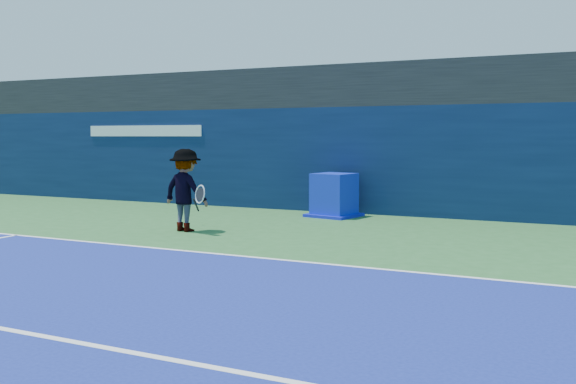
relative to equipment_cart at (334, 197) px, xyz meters
name	(u,v)px	position (x,y,z in m)	size (l,w,h in m)	color
ground	(96,288)	(-0.05, -9.17, -0.54)	(80.00, 80.00, 0.00)	#2B612E
baseline	(209,253)	(-0.05, -6.17, -0.53)	(24.00, 0.10, 0.01)	white
stadium_band	(362,89)	(-0.05, 2.33, 3.06)	(36.00, 3.00, 1.20)	black
back_wall_assembly	(350,160)	(-0.05, 1.33, 0.97)	(36.00, 1.03, 3.00)	#0A1A3C
equipment_cart	(334,197)	(0.00, 0.00, 0.00)	(1.44, 1.44, 1.17)	#0C20B5
tennis_player	(186,190)	(-2.07, -4.00, 0.41)	(1.42, 0.88, 1.89)	silver
tennis_ball	(186,177)	(-2.66, -3.13, 0.64)	(0.07, 0.07, 0.07)	#C8E319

